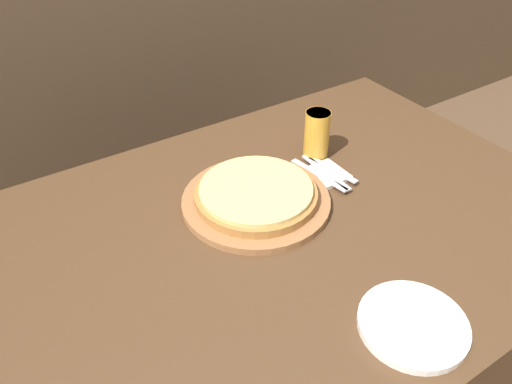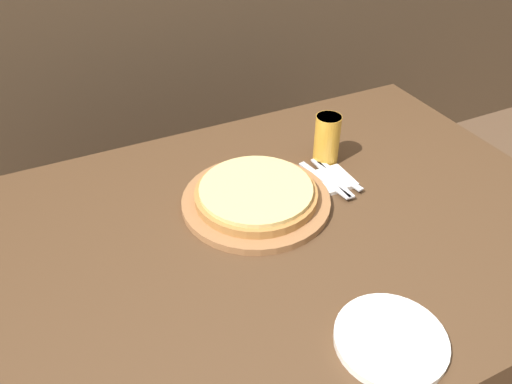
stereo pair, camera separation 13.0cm
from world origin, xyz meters
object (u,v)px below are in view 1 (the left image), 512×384
pizza_on_board (256,197)px  dinner_plate (413,325)px  beer_glass (317,133)px  spoon (332,169)px  fork (319,175)px  dinner_knife (326,172)px

pizza_on_board → dinner_plate: pizza_on_board is taller
beer_glass → pizza_on_board: bearing=-160.9°
beer_glass → dinner_plate: size_ratio=0.67×
dinner_plate → spoon: dinner_plate is taller
beer_glass → fork: beer_glass is taller
fork → dinner_knife: 0.02m
beer_glass → spoon: 0.12m
dinner_plate → fork: dinner_plate is taller
dinner_plate → beer_glass: bearing=69.5°
pizza_on_board → dinner_knife: bearing=-0.5°
beer_glass → fork: (-0.06, -0.10, -0.07)m
dinner_knife → spoon: same height
pizza_on_board → dinner_knife: (0.24, -0.00, -0.01)m
fork → spoon: bearing=-0.0°
dinner_plate → fork: 0.53m
beer_glass → dinner_plate: 0.65m
pizza_on_board → fork: (0.21, -0.00, -0.01)m
dinner_plate → dinner_knife: size_ratio=1.10×
pizza_on_board → beer_glass: (0.27, 0.10, 0.06)m
beer_glass → dinner_knife: beer_glass is taller
dinner_plate → spoon: 0.55m
dinner_knife → beer_glass: bearing=68.3°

